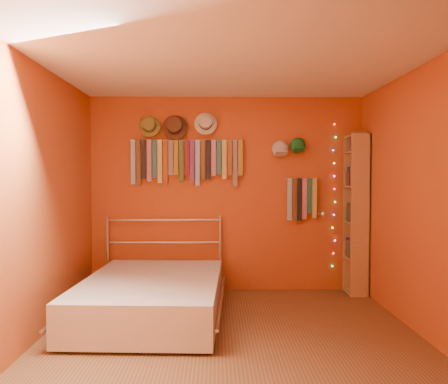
{
  "coord_description": "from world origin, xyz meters",
  "views": [
    {
      "loc": [
        -0.14,
        -3.89,
        1.47
      ],
      "look_at": [
        -0.05,
        0.9,
        1.31
      ],
      "focal_mm": 35.0,
      "sensor_mm": 36.0,
      "label": 1
    }
  ],
  "objects": [
    {
      "name": "left_wall",
      "position": [
        -1.75,
        0.0,
        1.25
      ],
      "size": [
        0.02,
        3.5,
        2.5
      ],
      "primitive_type": "cube",
      "color": "#A4401A",
      "rests_on": "ground"
    },
    {
      "name": "bed",
      "position": [
        -0.81,
        0.63,
        0.23
      ],
      "size": [
        1.56,
        2.05,
        0.97
      ],
      "rotation": [
        0.0,
        0.0,
        -0.05
      ],
      "color": "#B3B3B8",
      "rests_on": "ground"
    },
    {
      "name": "bookshelf",
      "position": [
        1.66,
        1.53,
        1.02
      ],
      "size": [
        0.25,
        0.34,
        2.0
      ],
      "color": "#9E7E47",
      "rests_on": "ground"
    },
    {
      "name": "right_wall",
      "position": [
        1.75,
        0.0,
        1.25
      ],
      "size": [
        0.02,
        3.5,
        2.5
      ],
      "primitive_type": "cube",
      "color": "#A4401A",
      "rests_on": "ground"
    },
    {
      "name": "back_wall",
      "position": [
        0.0,
        1.75,
        1.25
      ],
      "size": [
        3.5,
        0.02,
        2.5
      ],
      "primitive_type": "cube",
      "color": "#A4401A",
      "rests_on": "ground"
    },
    {
      "name": "ground",
      "position": [
        0.0,
        0.0,
        0.0
      ],
      "size": [
        3.5,
        3.5,
        0.0
      ],
      "primitive_type": "plane",
      "color": "brown",
      "rests_on": "ground"
    },
    {
      "name": "reading_lamp",
      "position": [
        1.19,
        1.53,
        1.01
      ],
      "size": [
        0.07,
        0.29,
        0.09
      ],
      "color": "#B3B3B8",
      "rests_on": "back_wall"
    },
    {
      "name": "cap_green",
      "position": [
        0.91,
        1.7,
        1.87
      ],
      "size": [
        0.19,
        0.24,
        0.19
      ],
      "color": "#1A7832",
      "rests_on": "back_wall"
    },
    {
      "name": "small_tie_rack",
      "position": [
        0.96,
        1.68,
        1.21
      ],
      "size": [
        0.4,
        0.03,
        0.56
      ],
      "color": "#B3B3B8",
      "rests_on": "back_wall"
    },
    {
      "name": "tie_rack",
      "position": [
        -0.53,
        1.68,
        1.7
      ],
      "size": [
        1.45,
        0.03,
        0.6
      ],
      "color": "#B3B3B8",
      "rests_on": "back_wall"
    },
    {
      "name": "fedora_olive",
      "position": [
        -0.99,
        1.66,
        2.12
      ],
      "size": [
        0.27,
        0.15,
        0.27
      ],
      "rotation": [
        1.36,
        0.0,
        0.0
      ],
      "color": "olive",
      "rests_on": "back_wall"
    },
    {
      "name": "cap_white",
      "position": [
        0.68,
        1.7,
        1.83
      ],
      "size": [
        0.2,
        0.25,
        0.2
      ],
      "color": "beige",
      "rests_on": "back_wall"
    },
    {
      "name": "fedora_white",
      "position": [
        -0.27,
        1.65,
        2.16
      ],
      "size": [
        0.29,
        0.16,
        0.28
      ],
      "rotation": [
        1.36,
        0.0,
        0.0
      ],
      "color": "beige",
      "rests_on": "back_wall"
    },
    {
      "name": "fairy_lights",
      "position": [
        1.38,
        1.71,
        1.23
      ],
      "size": [
        0.06,
        0.02,
        1.86
      ],
      "color": "#FF3333",
      "rests_on": "back_wall"
    },
    {
      "name": "fedora_brown",
      "position": [
        -0.66,
        1.65,
        2.11
      ],
      "size": [
        0.32,
        0.18,
        0.32
      ],
      "rotation": [
        1.36,
        0.0,
        0.0
      ],
      "color": "#4E2D1C",
      "rests_on": "back_wall"
    },
    {
      "name": "ceiling",
      "position": [
        0.0,
        0.0,
        2.5
      ],
      "size": [
        3.5,
        3.5,
        0.02
      ],
      "primitive_type": "cube",
      "color": "white",
      "rests_on": "back_wall"
    }
  ]
}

